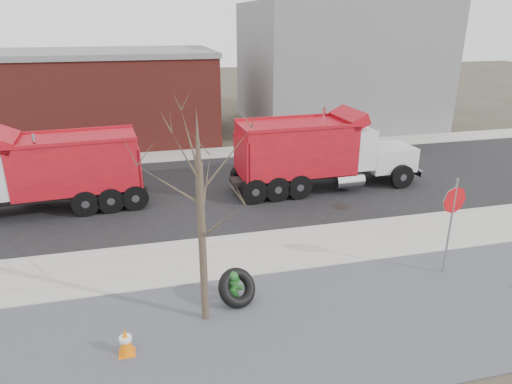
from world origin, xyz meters
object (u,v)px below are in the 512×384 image
object	(u,v)px
truck_tire	(237,288)
dump_truck_red_a	(318,151)
dump_truck_red_b	(51,170)
stop_sign	(453,211)
fire_hydrant	(233,288)

from	to	relation	value
truck_tire	dump_truck_red_a	distance (m)	9.27
dump_truck_red_a	dump_truck_red_b	world-z (taller)	dump_truck_red_a
stop_sign	fire_hydrant	bearing A→B (deg)	-166.46
stop_sign	dump_truck_red_a	distance (m)	7.64
dump_truck_red_a	dump_truck_red_b	bearing A→B (deg)	177.49
stop_sign	dump_truck_red_b	world-z (taller)	dump_truck_red_b
fire_hydrant	truck_tire	xyz separation A→B (m)	(0.08, -0.07, 0.05)
stop_sign	dump_truck_red_b	size ratio (longest dim) A/B	0.38
fire_hydrant	dump_truck_red_a	size ratio (longest dim) A/B	0.11
fire_hydrant	dump_truck_red_b	size ratio (longest dim) A/B	0.12
stop_sign	dump_truck_red_a	size ratio (longest dim) A/B	0.35
dump_truck_red_b	dump_truck_red_a	bearing A→B (deg)	174.65
truck_tire	dump_truck_red_a	xyz separation A→B (m)	(5.14, 7.62, 1.24)
fire_hydrant	dump_truck_red_a	xyz separation A→B (m)	(5.22, 7.55, 1.29)
truck_tire	dump_truck_red_a	bearing A→B (deg)	55.96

